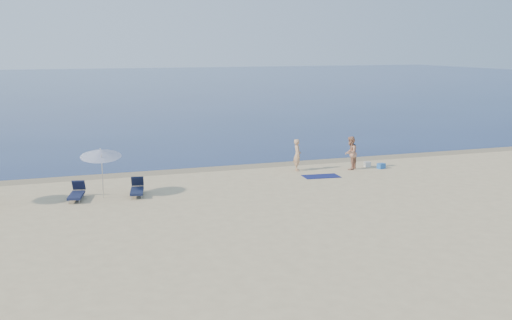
# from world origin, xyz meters

# --- Properties ---
(ground) EXTENTS (160.00, 160.00, 0.00)m
(ground) POSITION_xyz_m (0.00, 0.00, 0.00)
(ground) COLOR tan
(ground) RESTS_ON ground
(sea) EXTENTS (240.00, 160.00, 0.01)m
(sea) POSITION_xyz_m (0.00, 100.00, 0.00)
(sea) COLOR #0B1A45
(sea) RESTS_ON ground
(wet_sand_strip) EXTENTS (240.00, 1.60, 0.00)m
(wet_sand_strip) POSITION_xyz_m (0.00, 19.40, 0.00)
(wet_sand_strip) COLOR #847254
(wet_sand_strip) RESTS_ON ground
(person_left) EXTENTS (0.59, 0.75, 1.81)m
(person_left) POSITION_xyz_m (2.50, 17.22, 0.90)
(person_left) COLOR tan
(person_left) RESTS_ON ground
(person_right) EXTENTS (1.17, 1.17, 1.91)m
(person_right) POSITION_xyz_m (5.51, 16.49, 0.96)
(person_right) COLOR tan
(person_right) RESTS_ON ground
(beach_towel) EXTENTS (2.06, 1.28, 0.03)m
(beach_towel) POSITION_xyz_m (3.05, 15.21, 0.02)
(beach_towel) COLOR #0E1349
(beach_towel) RESTS_ON ground
(white_bag) EXTENTS (0.38, 0.34, 0.30)m
(white_bag) POSITION_xyz_m (6.82, 16.83, 0.15)
(white_bag) COLOR silver
(white_bag) RESTS_ON ground
(blue_cooler) EXTENTS (0.50, 0.41, 0.31)m
(blue_cooler) POSITION_xyz_m (7.32, 16.11, 0.15)
(blue_cooler) COLOR blue
(blue_cooler) RESTS_ON ground
(umbrella_near) EXTENTS (2.20, 2.22, 2.50)m
(umbrella_near) POSITION_xyz_m (-8.72, 14.37, 2.12)
(umbrella_near) COLOR silver
(umbrella_near) RESTS_ON ground
(lounger_left) EXTENTS (1.00, 1.90, 0.80)m
(lounger_left) POSITION_xyz_m (-9.88, 14.36, 0.29)
(lounger_left) COLOR #151B3B
(lounger_left) RESTS_ON ground
(lounger_right) EXTENTS (0.96, 1.90, 0.80)m
(lounger_right) POSITION_xyz_m (-7.10, 14.28, 0.29)
(lounger_right) COLOR #131A35
(lounger_right) RESTS_ON ground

